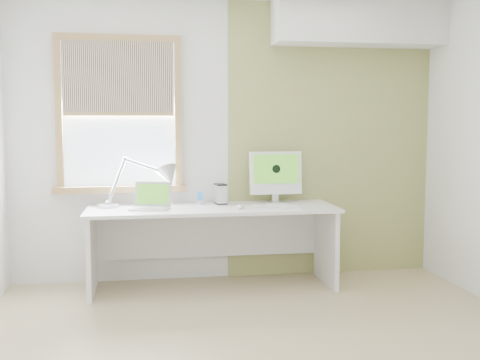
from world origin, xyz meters
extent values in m
cube|color=tan|center=(0.00, 0.00, -0.01)|extent=(4.00, 3.50, 0.02)
cube|color=silver|center=(0.00, 1.76, 1.30)|extent=(4.00, 0.02, 2.60)
cube|color=silver|center=(0.00, -1.76, 1.30)|extent=(4.00, 0.02, 2.60)
cube|color=#99914F|center=(1.00, 1.74, 1.30)|extent=(2.00, 0.02, 2.60)
cube|color=white|center=(1.20, 1.57, 2.40)|extent=(1.60, 0.40, 0.42)
cube|color=olive|center=(-1.53, 1.72, 1.55)|extent=(0.06, 0.06, 1.42)
cube|color=olive|center=(-0.47, 1.72, 1.55)|extent=(0.06, 0.06, 1.42)
cube|color=olive|center=(-1.00, 1.72, 2.23)|extent=(1.00, 0.06, 0.06)
cube|color=olive|center=(-1.00, 1.70, 0.87)|extent=(1.20, 0.14, 0.06)
cube|color=#D1E2F9|center=(-1.00, 1.74, 1.55)|extent=(1.00, 0.01, 1.30)
cube|color=beige|center=(-1.00, 1.70, 1.88)|extent=(0.98, 0.02, 0.65)
cube|color=olive|center=(-1.00, 1.70, 1.55)|extent=(0.98, 0.03, 0.03)
cube|color=white|center=(-0.19, 1.38, 0.71)|extent=(2.20, 0.70, 0.03)
cube|color=white|center=(-1.24, 1.38, 0.35)|extent=(0.04, 0.64, 0.70)
cube|color=white|center=(0.86, 1.38, 0.35)|extent=(0.04, 0.64, 0.70)
cube|color=white|center=(-0.19, 1.70, 0.45)|extent=(2.08, 0.02, 0.48)
cylinder|color=silver|center=(-1.11, 1.52, 0.74)|extent=(0.22, 0.22, 0.03)
sphere|color=silver|center=(-1.11, 1.52, 0.76)|extent=(0.07, 0.07, 0.06)
cylinder|color=silver|center=(-1.03, 1.53, 0.96)|extent=(0.19, 0.07, 0.40)
sphere|color=silver|center=(-0.95, 1.55, 1.15)|extent=(0.06, 0.06, 0.05)
cylinder|color=silver|center=(-0.78, 1.57, 1.09)|extent=(0.36, 0.06, 0.16)
sphere|color=silver|center=(-0.60, 1.58, 1.02)|extent=(0.05, 0.05, 0.04)
cone|color=silver|center=(-0.57, 1.59, 0.99)|extent=(0.31, 0.32, 0.24)
cube|color=silver|center=(-0.74, 1.33, 0.74)|extent=(0.37, 0.29, 0.02)
cube|color=#B2B5B7|center=(-0.74, 1.33, 0.75)|extent=(0.30, 0.20, 0.00)
cube|color=silver|center=(-0.71, 1.44, 0.85)|extent=(0.33, 0.14, 0.21)
cube|color=#448F20|center=(-0.71, 1.43, 0.85)|extent=(0.29, 0.12, 0.17)
cylinder|color=silver|center=(-0.28, 1.56, 0.74)|extent=(0.09, 0.09, 0.02)
cube|color=silver|center=(-0.28, 1.56, 0.81)|extent=(0.06, 0.02, 0.11)
cube|color=#194C99|center=(-0.29, 1.56, 0.81)|extent=(0.05, 0.01, 0.08)
cube|color=silver|center=(-0.10, 1.56, 0.82)|extent=(0.11, 0.15, 0.19)
cube|color=black|center=(-0.10, 1.56, 0.91)|extent=(0.11, 0.16, 0.01)
cube|color=black|center=(-0.10, 1.56, 0.74)|extent=(0.11, 0.16, 0.01)
cube|color=silver|center=(0.42, 1.56, 0.74)|extent=(0.18, 0.16, 0.01)
cube|color=silver|center=(0.42, 1.59, 0.82)|extent=(0.06, 0.02, 0.16)
cube|color=white|center=(0.42, 1.58, 1.01)|extent=(0.49, 0.09, 0.40)
cube|color=#448F20|center=(0.42, 1.55, 1.05)|extent=(0.43, 0.03, 0.27)
cylinder|color=black|center=(0.42, 1.54, 1.05)|extent=(0.08, 0.01, 0.08)
cube|color=white|center=(0.36, 1.26, 0.74)|extent=(0.44, 0.17, 0.02)
cube|color=white|center=(0.36, 1.26, 0.75)|extent=(0.40, 0.13, 0.00)
ellipsoid|color=white|center=(0.03, 1.25, 0.75)|extent=(0.08, 0.12, 0.03)
camera|label=1|loc=(-0.76, -3.61, 1.47)|focal=42.89mm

